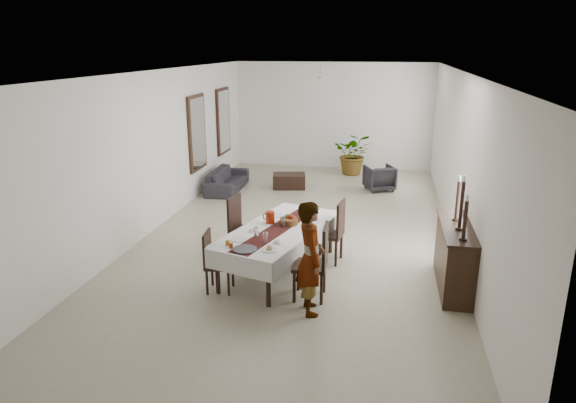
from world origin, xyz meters
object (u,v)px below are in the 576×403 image
(dining_table_top, at_px, (279,230))
(sideboard_body, at_px, (454,258))
(sofa, at_px, (227,180))
(red_pitcher, at_px, (270,217))
(woman, at_px, (310,258))

(dining_table_top, height_order, sideboard_body, sideboard_body)
(dining_table_top, bearing_deg, sideboard_body, 15.15)
(sofa, bearing_deg, red_pitcher, -155.89)
(sideboard_body, distance_m, sofa, 7.10)
(red_pitcher, relative_size, sofa, 0.11)
(red_pitcher, bearing_deg, sideboard_body, -5.43)
(red_pitcher, bearing_deg, dining_table_top, -47.50)
(red_pitcher, height_order, sideboard_body, sideboard_body)
(red_pitcher, xyz_separation_m, sofa, (-2.19, 4.53, -0.60))
(sideboard_body, xyz_separation_m, sofa, (-5.20, 4.82, -0.22))
(sideboard_body, bearing_deg, woman, -150.31)
(dining_table_top, height_order, red_pitcher, red_pitcher)
(woman, height_order, sideboard_body, woman)
(dining_table_top, bearing_deg, woman, -44.01)
(sideboard_body, bearing_deg, sofa, 137.20)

